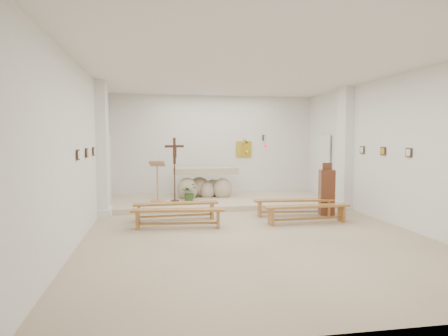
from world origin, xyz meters
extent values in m
cube|color=#C6AE8F|center=(0.00, 0.00, 0.00)|extent=(7.00, 10.00, 0.00)
cube|color=white|center=(-3.49, 0.00, 1.75)|extent=(0.02, 10.00, 3.50)
cube|color=white|center=(3.49, 0.00, 1.75)|extent=(0.02, 10.00, 3.50)
cube|color=white|center=(0.00, 4.99, 1.75)|extent=(7.00, 0.02, 3.50)
cube|color=silver|center=(0.00, 0.00, 3.49)|extent=(7.00, 10.00, 0.02)
cube|color=#BEAD92|center=(0.00, 3.50, 0.07)|extent=(6.98, 3.00, 0.15)
cube|color=white|center=(-3.37, 2.00, 1.75)|extent=(0.26, 0.55, 3.50)
cube|color=white|center=(3.37, 2.00, 1.75)|extent=(0.26, 0.55, 3.50)
cube|color=gold|center=(1.05, 4.96, 1.65)|extent=(0.55, 0.04, 0.55)
cube|color=black|center=(1.75, 4.97, 2.05)|extent=(0.04, 0.02, 0.20)
cylinder|color=black|center=(1.75, 4.82, 2.12)|extent=(0.02, 0.30, 0.02)
cylinder|color=black|center=(1.75, 4.67, 1.95)|extent=(0.01, 0.01, 0.34)
sphere|color=red|center=(1.75, 4.67, 1.76)|extent=(0.11, 0.11, 0.11)
cube|color=#3D261A|center=(-3.47, -0.80, 1.72)|extent=(0.03, 0.20, 0.20)
cube|color=#3D261A|center=(-3.47, 0.20, 1.72)|extent=(0.03, 0.20, 0.20)
cube|color=#3D261A|center=(-3.47, 1.20, 1.72)|extent=(0.03, 0.20, 0.20)
cube|color=#3D261A|center=(3.47, -0.80, 1.72)|extent=(0.03, 0.20, 0.20)
cube|color=#3D261A|center=(3.47, 0.20, 1.72)|extent=(0.03, 0.20, 0.20)
cube|color=#3D261A|center=(3.47, 1.20, 1.72)|extent=(0.03, 0.20, 0.20)
cube|color=silver|center=(-3.43, 2.70, 0.27)|extent=(0.10, 0.85, 0.52)
cube|color=silver|center=(3.43, 2.70, 0.27)|extent=(0.10, 0.85, 0.52)
ellipsoid|color=#B9AD8D|center=(-1.04, 3.72, 0.43)|extent=(0.65, 0.55, 0.74)
ellipsoid|color=#B9AD8D|center=(0.10, 3.78, 0.41)|extent=(0.61, 0.52, 0.69)
ellipsoid|color=#B9AD8D|center=(-0.62, 4.09, 0.45)|extent=(0.69, 0.59, 0.65)
ellipsoid|color=#B9AD8D|center=(-0.18, 4.07, 0.39)|extent=(0.56, 0.48, 0.61)
ellipsoid|color=#B9AD8D|center=(-0.39, 3.85, 0.35)|extent=(0.48, 0.41, 0.56)
cube|color=#B9AD8D|center=(-0.45, 3.90, 1.00)|extent=(2.03, 0.84, 0.20)
cube|color=tan|center=(-1.97, 3.19, 0.17)|extent=(0.43, 0.43, 0.04)
cylinder|color=tan|center=(-1.97, 3.19, 0.69)|extent=(0.05, 0.05, 1.08)
cube|color=tan|center=(-1.97, 3.17, 1.28)|extent=(0.50, 0.40, 0.17)
cube|color=silver|center=(-1.98, 3.13, 1.33)|extent=(0.43, 0.32, 0.14)
cylinder|color=#3B1E13|center=(-1.46, 3.17, 0.17)|extent=(0.25, 0.25, 0.03)
cylinder|color=#3B1E13|center=(-1.46, 3.17, 0.72)|extent=(0.04, 0.04, 1.14)
cube|color=#3B1E13|center=(-1.46, 3.17, 1.66)|extent=(0.08, 0.07, 0.78)
cube|color=#3B1E13|center=(-1.46, 3.17, 1.79)|extent=(0.57, 0.17, 0.07)
cube|color=#3B1E13|center=(-1.45, 3.14, 1.63)|extent=(0.11, 0.06, 0.33)
imported|color=#2D4E1F|center=(-1.03, 3.14, 0.41)|extent=(0.63, 0.62, 0.53)
cube|color=#582D19|center=(2.45, 1.15, 0.60)|extent=(0.44, 0.44, 1.20)
cube|color=#582D19|center=(2.45, 1.15, 1.29)|extent=(0.25, 0.10, 0.20)
cube|color=#A0652E|center=(-1.53, 1.12, 0.42)|extent=(2.10, 0.41, 0.05)
cube|color=#A0652E|center=(-2.43, 1.08, 0.20)|extent=(0.07, 0.31, 0.40)
cube|color=#A0652E|center=(-0.63, 1.15, 0.20)|extent=(0.07, 0.31, 0.40)
cube|color=#A0652E|center=(-1.53, 1.12, 0.11)|extent=(1.76, 0.12, 0.05)
cube|color=#A0652E|center=(1.53, 1.12, 0.42)|extent=(2.11, 0.51, 0.05)
cube|color=#A0652E|center=(0.63, 1.20, 0.20)|extent=(0.08, 0.31, 0.40)
cube|color=#A0652E|center=(2.43, 1.04, 0.20)|extent=(0.08, 0.31, 0.40)
cube|color=#A0652E|center=(1.53, 1.12, 0.11)|extent=(1.76, 0.21, 0.05)
cube|color=#A0652E|center=(-1.53, 0.19, 0.42)|extent=(2.12, 0.55, 0.05)
cube|color=#A0652E|center=(-2.43, 0.29, 0.20)|extent=(0.09, 0.31, 0.40)
cube|color=#A0652E|center=(-0.63, 0.10, 0.20)|extent=(0.09, 0.31, 0.40)
cube|color=#A0652E|center=(-1.53, 0.19, 0.11)|extent=(1.76, 0.24, 0.05)
cube|color=#A0652E|center=(1.53, 0.19, 0.42)|extent=(2.10, 0.42, 0.05)
cube|color=#A0652E|center=(0.63, 0.15, 0.20)|extent=(0.07, 0.31, 0.40)
cube|color=#A0652E|center=(2.43, 0.23, 0.20)|extent=(0.07, 0.31, 0.40)
cube|color=#A0652E|center=(1.53, 0.19, 0.11)|extent=(1.76, 0.13, 0.05)
camera|label=1|loc=(-2.02, -8.74, 2.04)|focal=32.00mm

